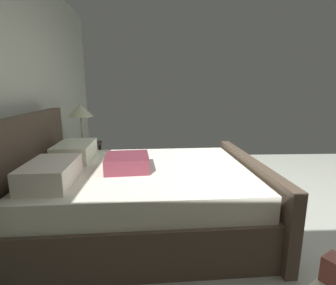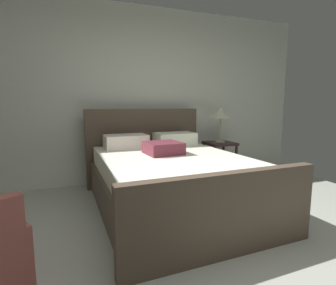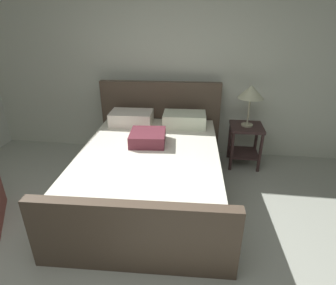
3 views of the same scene
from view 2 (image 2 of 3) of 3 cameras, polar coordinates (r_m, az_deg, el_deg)
ground_plane at (r=2.04m, az=16.37°, el=-28.00°), size 5.42×5.31×0.02m
wall_back at (r=4.16m, az=-5.66°, el=10.19°), size 5.54×0.12×2.68m
bed at (r=3.06m, az=0.39°, el=-7.83°), size 1.81×2.31×1.14m
nightstand_right at (r=4.31m, az=11.31°, el=-2.51°), size 0.44×0.44×0.60m
table_lamp_right at (r=4.24m, az=11.55°, el=6.27°), size 0.34×0.34×0.56m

